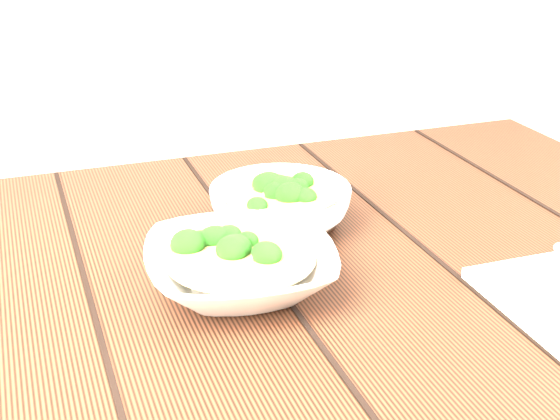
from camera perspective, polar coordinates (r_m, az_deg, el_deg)
name	(u,v)px	position (r m, az deg, el deg)	size (l,w,h in m)	color
table	(279,350)	(0.98, -0.04, -10.17)	(1.20, 0.80, 0.75)	#3A1D10
soup_bowl_front	(240,266)	(0.85, -2.91, -4.14)	(0.23, 0.23, 0.06)	silver
soup_bowl_back	(280,206)	(0.99, 0.03, 0.29)	(0.23, 0.23, 0.06)	silver
trivet	(295,216)	(1.01, 1.08, -0.42)	(0.12, 0.12, 0.03)	black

